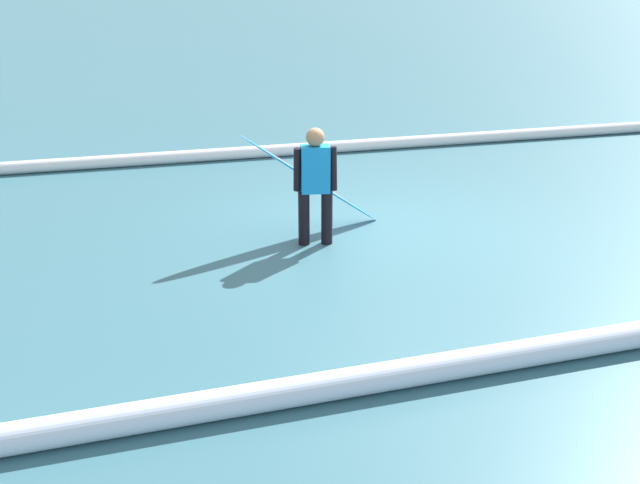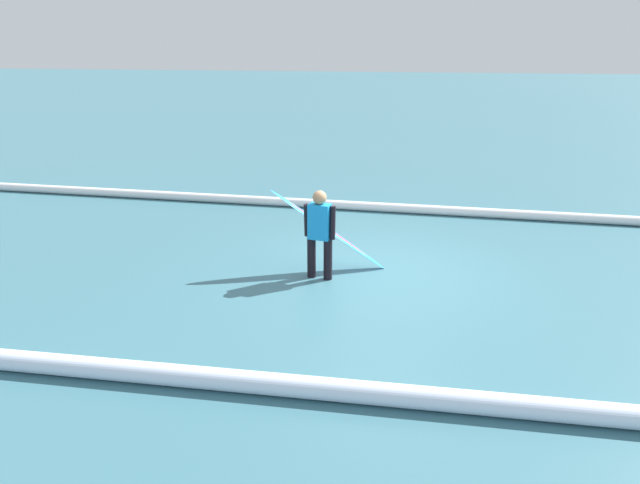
% 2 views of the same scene
% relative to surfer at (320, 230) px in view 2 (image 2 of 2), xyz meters
% --- Properties ---
extents(ground_plane, '(148.70, 148.70, 0.00)m').
position_rel_surfer_xyz_m(ground_plane, '(-0.97, -0.44, -0.81)').
color(ground_plane, '#396A77').
extents(surfer, '(0.52, 0.25, 1.45)m').
position_rel_surfer_xyz_m(surfer, '(0.00, 0.00, 0.00)').
color(surfer, black).
rests_on(surfer, ground_plane).
extents(surfboard, '(1.92, 0.64, 1.40)m').
position_rel_surfer_xyz_m(surfboard, '(-0.06, -0.42, -0.13)').
color(surfboard, '#268CE5').
rests_on(surfboard, ground_plane).
extents(wave_crest_foreground, '(23.64, 0.24, 0.21)m').
position_rel_surfer_xyz_m(wave_crest_foreground, '(1.20, -4.10, -0.71)').
color(wave_crest_foreground, white).
rests_on(wave_crest_foreground, ground_plane).
extents(wave_crest_midground, '(21.05, 1.17, 0.25)m').
position_rel_surfer_xyz_m(wave_crest_midground, '(0.45, 3.33, -0.69)').
color(wave_crest_midground, white).
rests_on(wave_crest_midground, ground_plane).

